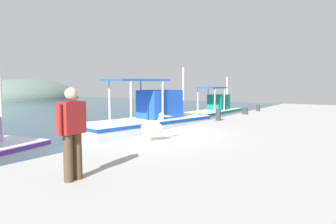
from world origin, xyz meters
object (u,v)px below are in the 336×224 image
at_px(fishing_boat_fourth, 215,113).
at_px(mooring_bollard_fourth, 258,108).
at_px(fishing_boat_third, 149,123).
at_px(pelican, 152,127).
at_px(mooring_bollard_second, 218,115).
at_px(fisherman_standing, 72,130).
at_px(mooring_bollard_third, 245,111).

distance_m(fishing_boat_fourth, mooring_bollard_fourth, 2.74).
height_order(fishing_boat_third, pelican, fishing_boat_third).
distance_m(fishing_boat_third, pelican, 4.82).
distance_m(mooring_bollard_second, mooring_bollard_fourth, 5.64).
distance_m(fisherman_standing, mooring_bollard_second, 9.49).
height_order(fishing_boat_third, fisherman_standing, fishing_boat_third).
bearing_deg(mooring_bollard_third, fisherman_standing, -173.15).
xyz_separation_m(fishing_boat_third, fisherman_standing, (-7.51, -4.01, 0.98)).
xyz_separation_m(fisherman_standing, mooring_bollard_fourth, (14.98, 1.53, -0.70)).
xyz_separation_m(mooring_bollard_second, mooring_bollard_third, (3.43, -0.00, -0.08)).
bearing_deg(mooring_bollard_second, mooring_bollard_fourth, -0.00).
height_order(fisherman_standing, mooring_bollard_second, fisherman_standing).
bearing_deg(mooring_bollard_third, mooring_bollard_fourth, -0.00).
bearing_deg(fishing_boat_third, mooring_bollard_third, -25.25).
bearing_deg(mooring_bollard_second, mooring_bollard_third, -0.00).
bearing_deg(mooring_bollard_second, fishing_boat_third, 126.46).
bearing_deg(mooring_bollard_fourth, pelican, -177.56).
height_order(fishing_boat_third, mooring_bollard_fourth, fishing_boat_third).
bearing_deg(fishing_boat_third, fishing_boat_fourth, 1.76).
xyz_separation_m(pelican, mooring_bollard_third, (9.03, 0.48, -0.22)).
bearing_deg(fisherman_standing, mooring_bollard_third, 6.85).
bearing_deg(fishing_boat_fourth, fishing_boat_third, -178.24).
relative_size(mooring_bollard_second, mooring_bollard_fourth, 1.41).
bearing_deg(mooring_bollard_third, pelican, -176.97).
relative_size(fishing_boat_third, mooring_bollard_second, 12.76).
height_order(fishing_boat_fourth, mooring_bollard_fourth, fishing_boat_fourth).
relative_size(fishing_boat_fourth, pelican, 5.90).
relative_size(fishing_boat_third, mooring_bollard_fourth, 17.99).
xyz_separation_m(pelican, mooring_bollard_second, (5.61, 0.48, -0.14)).
height_order(mooring_bollard_second, mooring_bollard_fourth, mooring_bollard_second).
bearing_deg(pelican, mooring_bollard_fourth, 2.44).
xyz_separation_m(fishing_boat_fourth, pelican, (-11.04, -3.18, 0.61)).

